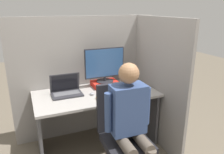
{
  "coord_description": "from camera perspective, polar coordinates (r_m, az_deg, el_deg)",
  "views": [
    {
      "loc": [
        -0.8,
        -2.07,
        1.78
      ],
      "look_at": [
        0.14,
        0.19,
        0.99
      ],
      "focal_mm": 35.0,
      "sensor_mm": 36.0,
      "label": 1
    }
  ],
  "objects": [
    {
      "name": "laptop",
      "position": [
        2.76,
        -11.84,
        -3.51
      ],
      "size": [
        0.37,
        0.24,
        0.26
      ],
      "color": "#2D2D33",
      "rests_on": "desk"
    },
    {
      "name": "monitor",
      "position": [
        2.93,
        -1.95,
        3.22
      ],
      "size": [
        0.55,
        0.23,
        0.46
      ],
      "color": "#232328",
      "rests_on": "paper_box"
    },
    {
      "name": "person",
      "position": [
        2.14,
        4.93,
        -10.91
      ],
      "size": [
        0.48,
        0.45,
        1.3
      ],
      "color": "brown",
      "rests_on": "ground"
    },
    {
      "name": "cubicle_panel_back",
      "position": [
        3.11,
        -6.62,
        0.02
      ],
      "size": [
        2.03,
        0.05,
        1.67
      ],
      "color": "gray",
      "rests_on": "ground"
    },
    {
      "name": "coffee_mug",
      "position": [
        3.15,
        4.72,
        -0.55
      ],
      "size": [
        0.08,
        0.08,
        0.09
      ],
      "color": "#232328",
      "rests_on": "desk"
    },
    {
      "name": "office_chair",
      "position": [
        2.38,
        2.79,
        -14.02
      ],
      "size": [
        0.52,
        0.57,
        1.02
      ],
      "color": "black",
      "rests_on": "ground"
    },
    {
      "name": "stapler",
      "position": [
        2.95,
        8.42,
        -2.47
      ],
      "size": [
        0.04,
        0.12,
        0.05
      ],
      "color": "black",
      "rests_on": "desk"
    },
    {
      "name": "paper_box",
      "position": [
        3.0,
        -1.88,
        -1.74
      ],
      "size": [
        0.35,
        0.25,
        0.06
      ],
      "color": "red",
      "rests_on": "desk"
    },
    {
      "name": "carrot_toy",
      "position": [
        2.54,
        -3.33,
        -5.77
      ],
      "size": [
        0.04,
        0.15,
        0.04
      ],
      "color": "orange",
      "rests_on": "desk"
    },
    {
      "name": "cubicle_panel_right",
      "position": [
        3.01,
        10.64,
        -0.8
      ],
      "size": [
        0.04,
        1.41,
        1.67
      ],
      "color": "gray",
      "rests_on": "ground"
    },
    {
      "name": "mouse",
      "position": [
        2.71,
        -5.23,
        -4.4
      ],
      "size": [
        0.06,
        0.05,
        0.03
      ],
      "color": "gray",
      "rests_on": "desk"
    },
    {
      "name": "desk",
      "position": [
        2.85,
        -4.12,
        -7.52
      ],
      "size": [
        1.53,
        0.76,
        0.74
      ],
      "color": "#9E9993",
      "rests_on": "ground"
    }
  ]
}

